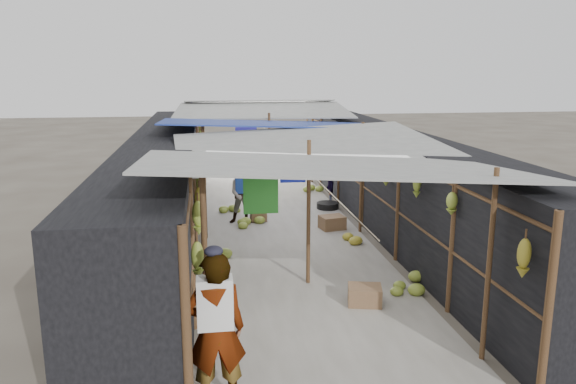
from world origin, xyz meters
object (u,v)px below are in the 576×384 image
vendor_seated (329,187)px  crate_near (365,296)px  vendor_elderly (216,330)px  black_basin (328,206)px  shopper_blue (244,194)px

vendor_seated → crate_near: bearing=-3.3°
vendor_seated → vendor_elderly: bearing=-15.4°
black_basin → vendor_elderly: bearing=-110.1°
black_basin → vendor_elderly: (-3.22, -8.80, 0.83)m
vendor_elderly → crate_near: bearing=-140.1°
vendor_elderly → shopper_blue: size_ratio=1.22×
vendor_elderly → vendor_seated: vendor_elderly is taller
vendor_elderly → vendor_seated: size_ratio=1.88×
vendor_elderly → black_basin: bearing=-115.1°
vendor_elderly → shopper_blue: (0.84, 7.69, -0.16)m
crate_near → vendor_elderly: size_ratio=0.29×
vendor_elderly → vendor_seated: (3.40, 9.42, -0.43)m
vendor_elderly → shopper_blue: bearing=-101.3°
crate_near → shopper_blue: (-1.60, 5.24, 0.60)m
shopper_blue → black_basin: bearing=28.8°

